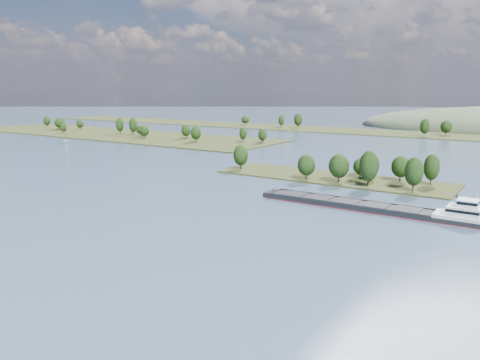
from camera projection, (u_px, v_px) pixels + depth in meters
The scene contains 6 objects.
ground at pixel (258, 208), 150.72m from camera, with size 1800.00×1800.00×0.00m, color #3A5265.
tree_island at pixel (345, 171), 193.99m from camera, with size 100.00×30.03×15.44m.
left_bank at pixel (113, 134), 389.74m from camera, with size 300.00×80.00×15.77m.
back_shoreline at pixel (450, 136), 374.20m from camera, with size 900.00×60.00×15.37m.
cargo_barge at pixel (381, 208), 146.04m from camera, with size 71.44×8.97×9.66m.
motorboat at pixel (66, 141), 327.67m from camera, with size 2.55×6.77×2.62m, color silver.
Camera 1 is at (76.75, -4.56, 37.74)m, focal length 35.00 mm.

